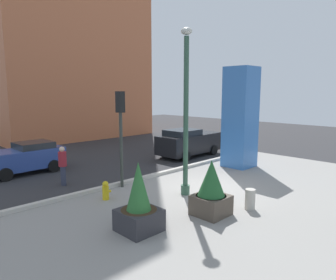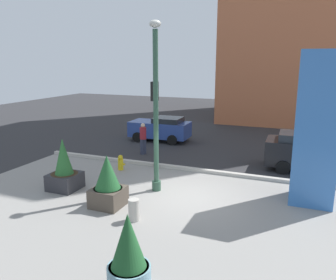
% 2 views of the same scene
% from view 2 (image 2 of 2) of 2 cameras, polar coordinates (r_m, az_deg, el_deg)
% --- Properties ---
extents(ground_plane, '(60.00, 60.00, 0.00)m').
position_cam_2_polar(ground_plane, '(17.00, 7.75, -4.63)').
color(ground_plane, '#2D2D30').
extents(plaza_pavement, '(18.00, 10.00, 0.02)m').
position_cam_2_polar(plaza_pavement, '(11.68, 0.11, -13.07)').
color(plaza_pavement, gray).
rests_on(plaza_pavement, ground_plane).
extents(curb_strip, '(18.00, 0.24, 0.16)m').
position_cam_2_polar(curb_strip, '(16.16, 6.97, -5.26)').
color(curb_strip, '#B7B2A8').
rests_on(curb_strip, ground_plane).
extents(lamp_post, '(0.44, 0.44, 6.61)m').
position_cam_2_polar(lamp_post, '(13.20, -2.04, 4.71)').
color(lamp_post, '#335642').
rests_on(lamp_post, ground_plane).
extents(art_pillar_blue, '(1.49, 1.49, 5.53)m').
position_cam_2_polar(art_pillar_blue, '(13.29, 23.67, 1.66)').
color(art_pillar_blue, '#3870BC').
rests_on(art_pillar_blue, ground_plane).
extents(potted_plant_mid_plaza, '(0.97, 0.97, 2.03)m').
position_cam_2_polar(potted_plant_mid_plaza, '(7.91, -6.60, -19.54)').
color(potted_plant_mid_plaza, '#7AA8B7').
rests_on(potted_plant_mid_plaza, ground_plane).
extents(potted_plant_near_right, '(1.15, 1.15, 2.14)m').
position_cam_2_polar(potted_plant_near_right, '(14.50, -16.99, -4.76)').
color(potted_plant_near_right, '#2D2D33').
rests_on(potted_plant_near_right, ground_plane).
extents(potted_plant_curbside, '(1.10, 1.10, 1.92)m').
position_cam_2_polar(potted_plant_curbside, '(12.47, -10.06, -7.14)').
color(potted_plant_curbside, '#4C4238').
rests_on(potted_plant_curbside, ground_plane).
extents(fire_hydrant, '(0.36, 0.26, 0.75)m').
position_cam_2_polar(fire_hydrant, '(16.57, -7.93, -3.77)').
color(fire_hydrant, gold).
rests_on(fire_hydrant, ground_plane).
extents(concrete_bollard, '(0.36, 0.36, 0.75)m').
position_cam_2_polar(concrete_bollard, '(11.46, -5.74, -11.60)').
color(concrete_bollard, '#B2ADA3').
rests_on(concrete_bollard, ground_plane).
extents(traffic_light_far_side, '(0.28, 0.42, 4.21)m').
position_cam_2_polar(traffic_light_far_side, '(16.15, -2.22, 4.95)').
color(traffic_light_far_side, '#333833').
rests_on(traffic_light_far_side, ground_plane).
extents(car_far_lane, '(4.64, 2.19, 1.81)m').
position_cam_2_polar(car_far_lane, '(17.51, 23.36, -1.94)').
color(car_far_lane, black).
rests_on(car_far_lane, ground_plane).
extents(car_curb_east, '(3.92, 2.07, 1.58)m').
position_cam_2_polar(car_curb_east, '(22.34, -1.24, 1.95)').
color(car_curb_east, '#2D4793').
rests_on(car_curb_east, ground_plane).
extents(pedestrian_on_sidewalk, '(0.46, 0.46, 1.77)m').
position_cam_2_polar(pedestrian_on_sidewalk, '(19.09, -4.20, 0.51)').
color(pedestrian_on_sidewalk, '#33384C').
rests_on(pedestrian_on_sidewalk, ground_plane).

